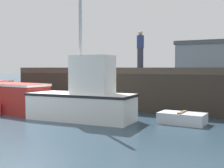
% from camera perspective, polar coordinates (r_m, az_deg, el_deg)
% --- Properties ---
extents(ground, '(120.00, 160.00, 0.10)m').
position_cam_1_polar(ground, '(10.35, -18.00, -7.06)').
color(ground, '#283D4C').
extents(pier, '(13.83, 7.64, 1.77)m').
position_cam_1_polar(pier, '(14.38, 12.41, 1.95)').
color(pier, '#473D33').
rests_on(pier, ground).
extents(fishing_boat_near_right, '(3.10, 1.46, 1.16)m').
position_cam_1_polar(fishing_boat_near_right, '(12.17, -18.60, -2.40)').
color(fishing_boat_near_right, maroon).
rests_on(fishing_boat_near_right, ground).
extents(fishing_boat_mid, '(3.75, 1.56, 4.77)m').
position_cam_1_polar(fishing_boat_mid, '(9.87, -5.52, -2.68)').
color(fishing_boat_mid, silver).
rests_on(fishing_boat_mid, ground).
extents(rowboat, '(1.45, 0.85, 0.39)m').
position_cam_1_polar(rowboat, '(9.54, 13.41, -6.47)').
color(rowboat, silver).
rests_on(rowboat, ground).
extents(dockworker, '(0.34, 0.34, 1.74)m').
position_cam_1_polar(dockworker, '(14.12, 5.50, 6.73)').
color(dockworker, '#2D3342').
rests_on(dockworker, pier).
extents(warehouse, '(9.61, 6.15, 5.22)m').
position_cam_1_polar(warehouse, '(41.06, 19.46, 4.21)').
color(warehouse, gray).
rests_on(warehouse, ground).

